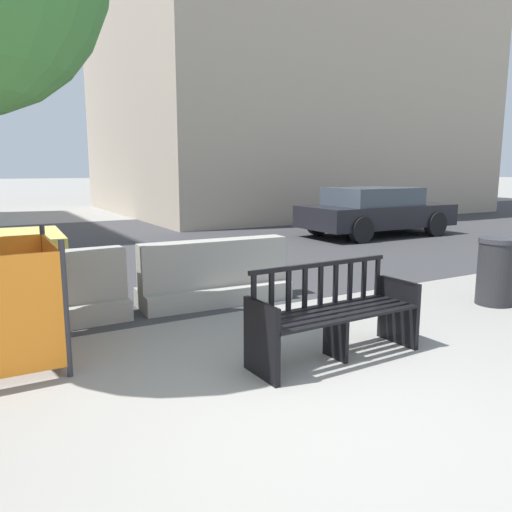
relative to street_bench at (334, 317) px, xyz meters
The scene contains 8 objects.
ground_plane 1.24m from the street_bench, 131.62° to the right, with size 200.00×200.00×0.00m, color gray.
street_asphalt 7.87m from the street_bench, 95.72° to the left, with size 120.00×12.00×0.01m, color #333335.
street_bench is the anchor object (origin of this frame).
jersey_barrier_centre 2.35m from the street_bench, 93.16° to the left, with size 2.03×0.77×0.84m.
jersey_barrier_left 3.32m from the street_bench, 134.31° to the left, with size 2.01×0.72×0.84m.
car_sedan_mid 9.06m from the street_bench, 44.67° to the left, with size 4.12×1.98×1.28m.
trash_bin 3.05m from the street_bench, ahead, with size 0.49×0.49×0.88m.
building_centre_right 19.75m from the street_bench, 59.16° to the left, with size 14.05×11.67×17.27m.
Camera 1 is at (-2.08, -2.64, 1.76)m, focal length 35.00 mm.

